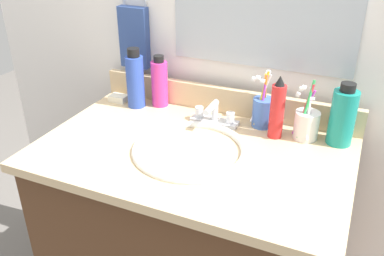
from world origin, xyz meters
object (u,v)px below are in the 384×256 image
hand_towel (134,37)px  bottle_mouthwash_teal (343,117)px  bottle_shampoo_blue (135,80)px  bottle_soap_pink (160,83)px  soap_bar (118,98)px  cup_blue_plastic (263,111)px  faucet (214,116)px  bottle_spray_red (277,109)px  cup_white_ceramic (306,124)px

hand_towel → bottle_mouthwash_teal: size_ratio=1.14×
bottle_shampoo_blue → bottle_soap_pink: 0.09m
soap_bar → hand_towel: bearing=73.4°
bottle_soap_pink → cup_blue_plastic: 0.38m
faucet → bottle_shampoo_blue: 0.31m
bottle_spray_red → bottle_mouthwash_teal: (0.19, 0.04, -0.00)m
cup_white_ceramic → hand_towel: bearing=171.3°
cup_blue_plastic → cup_white_ceramic: bearing=-11.1°
cup_blue_plastic → soap_bar: cup_blue_plastic is taller
cup_blue_plastic → soap_bar: (-0.54, -0.02, -0.04)m
faucet → soap_bar: 0.39m
bottle_shampoo_blue → bottle_mouthwash_teal: (0.70, 0.01, -0.01)m
hand_towel → cup_blue_plastic: 0.54m
faucet → cup_white_ceramic: 0.30m
bottle_shampoo_blue → bottle_soap_pink: bottle_shampoo_blue is taller
bottle_shampoo_blue → bottle_spray_red: bearing=-2.8°
bottle_mouthwash_teal → cup_blue_plastic: 0.25m
faucet → cup_blue_plastic: 0.16m
bottle_mouthwash_teal → bottle_spray_red: bearing=-168.4°
cup_white_ceramic → soap_bar: (-0.68, 0.01, -0.04)m
faucet → soap_bar: (-0.39, 0.03, -0.02)m
hand_towel → bottle_spray_red: 0.60m
bottle_spray_red → soap_bar: 0.60m
hand_towel → faucet: 0.43m
hand_towel → faucet: bearing=-18.5°
cup_white_ceramic → cup_blue_plastic: 0.15m
faucet → soap_bar: bearing=176.0°
faucet → cup_white_ceramic: (0.29, 0.02, 0.02)m
hand_towel → bottle_shampoo_blue: (0.06, -0.10, -0.12)m
bottle_shampoo_blue → soap_bar: size_ratio=3.35×
bottle_spray_red → bottle_mouthwash_teal: bottle_spray_red is taller
bottle_shampoo_blue → bottle_soap_pink: bearing=30.2°
hand_towel → bottle_shampoo_blue: bearing=-61.6°
bottle_soap_pink → cup_white_ceramic: size_ratio=0.97×
bottle_shampoo_blue → faucet: bearing=-3.6°
cup_white_ceramic → bottle_shampoo_blue: bearing=-179.8°
bottle_spray_red → hand_towel: bearing=167.4°
hand_towel → cup_white_ceramic: (0.66, -0.10, -0.17)m
cup_white_ceramic → soap_bar: size_ratio=2.99×
hand_towel → cup_white_ceramic: bearing=-8.7°
bottle_soap_pink → hand_towel: bearing=155.4°
bottle_shampoo_blue → cup_blue_plastic: (0.46, 0.03, -0.05)m
faucet → cup_white_ceramic: size_ratio=0.84×
faucet → bottle_shampoo_blue: bearing=176.4°
bottle_shampoo_blue → bottle_spray_red: 0.51m
bottle_soap_pink → cup_blue_plastic: cup_blue_plastic is taller
hand_towel → soap_bar: 0.23m
bottle_soap_pink → soap_bar: size_ratio=2.91×
bottle_soap_pink → faucet: bearing=-15.0°
bottle_shampoo_blue → bottle_mouthwash_teal: 0.70m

